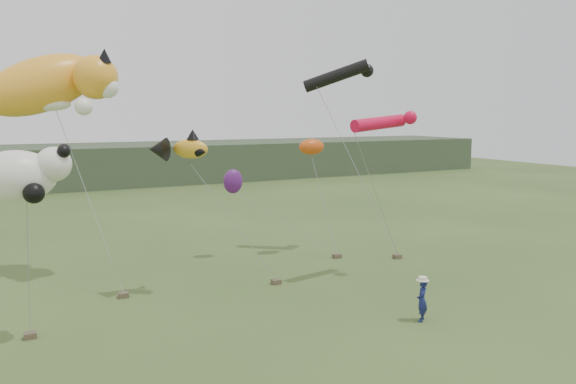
# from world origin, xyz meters

# --- Properties ---
(ground) EXTENTS (120.00, 120.00, 0.00)m
(ground) POSITION_xyz_m (0.00, 0.00, 0.00)
(ground) COLOR #385123
(ground) RESTS_ON ground
(headland) EXTENTS (90.00, 13.00, 4.00)m
(headland) POSITION_xyz_m (-3.11, 44.69, 1.92)
(headland) COLOR #2D3D28
(headland) RESTS_ON ground
(festival_attendant) EXTENTS (0.64, 0.64, 1.50)m
(festival_attendant) POSITION_xyz_m (2.24, -1.15, 0.75)
(festival_attendant) COLOR navy
(festival_attendant) RESTS_ON ground
(sandbag_anchors) EXTENTS (17.33, 4.45, 0.20)m
(sandbag_anchors) POSITION_xyz_m (-1.17, 5.69, 0.10)
(sandbag_anchors) COLOR brown
(sandbag_anchors) RESTS_ON ground
(cat_kite) EXTENTS (6.69, 3.57, 3.84)m
(cat_kite) POSITION_xyz_m (-8.33, 10.43, 8.47)
(cat_kite) COLOR #FAA427
(cat_kite) RESTS_ON ground
(fish_kite) EXTENTS (2.53, 1.67, 1.21)m
(fish_kite) POSITION_xyz_m (-4.36, 5.56, 5.88)
(fish_kite) COLOR gold
(fish_kite) RESTS_ON ground
(tube_kites) EXTENTS (4.54, 7.37, 3.56)m
(tube_kites) POSITION_xyz_m (4.94, 7.09, 8.30)
(tube_kites) COLOR black
(tube_kites) RESTS_ON ground
(panda_kite) EXTENTS (2.81, 1.82, 1.75)m
(panda_kite) POSITION_xyz_m (-10.01, 2.83, 5.37)
(panda_kite) COLOR white
(panda_kite) RESTS_ON ground
(misc_kites) EXTENTS (5.01, 1.90, 2.69)m
(misc_kites) POSITION_xyz_m (1.74, 9.47, 4.77)
(misc_kites) COLOR #CE4B12
(misc_kites) RESTS_ON ground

